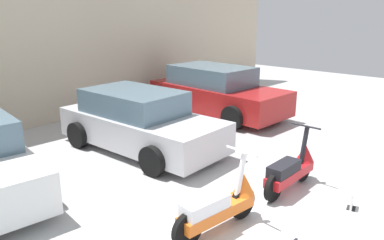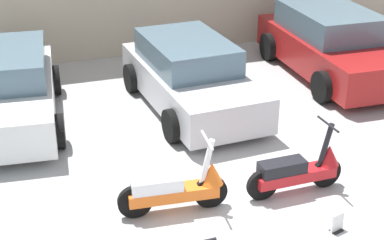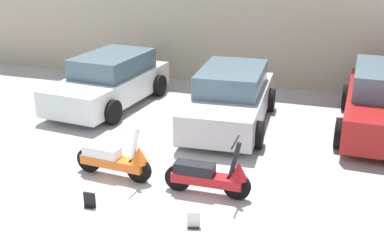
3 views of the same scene
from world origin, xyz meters
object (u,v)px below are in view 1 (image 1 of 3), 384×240
object	(u,v)px
scooter_front_left	(220,204)
car_rear_center	(140,122)
placard_near_right_scooter	(352,202)
scooter_front_right	(292,168)
car_rear_right	(216,92)

from	to	relation	value
scooter_front_left	car_rear_center	world-z (taller)	car_rear_center
scooter_front_left	placard_near_right_scooter	bearing A→B (deg)	-26.40
scooter_front_left	placard_near_right_scooter	distance (m)	2.11
scooter_front_left	scooter_front_right	size ratio (longest dim) A/B	1.02
scooter_front_left	car_rear_center	distance (m)	3.49
scooter_front_right	car_rear_right	distance (m)	4.94
car_rear_right	placard_near_right_scooter	xyz separation A→B (m)	(-2.85, -5.01, -0.54)
car_rear_center	placard_near_right_scooter	world-z (taller)	car_rear_center
scooter_front_left	car_rear_right	xyz separation A→B (m)	(4.63, 3.91, 0.29)
scooter_front_left	car_rear_right	distance (m)	6.07
scooter_front_left	placard_near_right_scooter	xyz separation A→B (m)	(1.78, -1.09, -0.26)
scooter_front_left	placard_near_right_scooter	world-z (taller)	scooter_front_left
car_rear_center	car_rear_right	distance (m)	3.43
car_rear_center	placard_near_right_scooter	xyz separation A→B (m)	(0.52, -4.33, -0.49)
car_rear_center	car_rear_right	xyz separation A→B (m)	(3.37, 0.67, 0.05)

